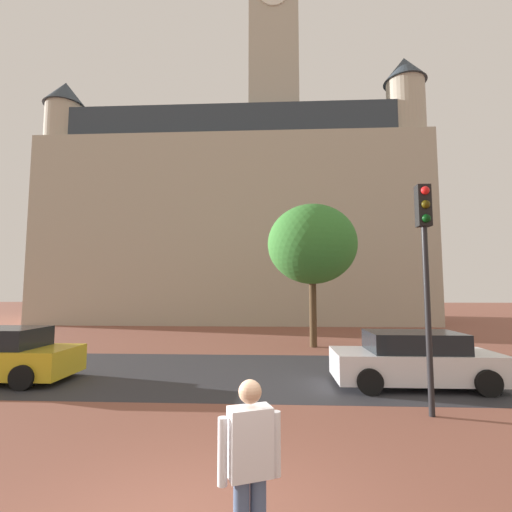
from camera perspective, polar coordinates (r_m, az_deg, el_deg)
name	(u,v)px	position (r m, az deg, el deg)	size (l,w,h in m)	color
ground_plane	(251,359)	(13.99, -0.75, -15.88)	(120.00, 120.00, 0.00)	brown
street_asphalt_strip	(247,373)	(11.84, -1.44, -17.82)	(120.00, 6.18, 0.00)	#2D2D33
landmark_building	(240,215)	(32.25, -2.50, 6.43)	(30.03, 12.16, 35.66)	#B2A893
person_skater	(250,465)	(3.88, -1.02, -29.87)	(0.57, 0.38, 1.73)	slate
car_white	(414,360)	(11.00, 23.53, -14.71)	(4.27, 1.95, 1.44)	silver
traffic_light_pole	(425,253)	(8.49, 25.02, 0.50)	(0.28, 0.34, 4.82)	black
tree_curb_far	(312,244)	(16.97, 8.77, 1.80)	(4.09, 4.09, 6.50)	#4C3823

